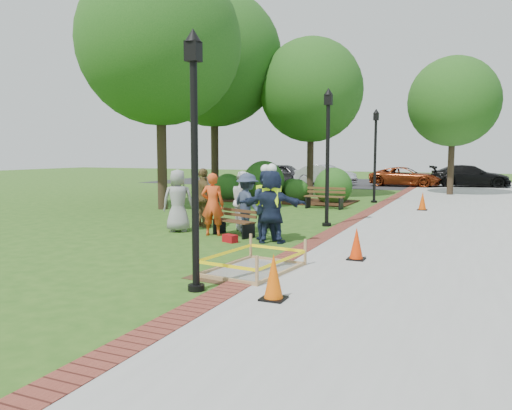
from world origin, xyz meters
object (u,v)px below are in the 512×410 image
at_px(bench_near, 234,228).
at_px(lamp_near, 194,141).
at_px(hivis_worker_b, 270,205).
at_px(hivis_worker_c, 265,203).
at_px(hivis_worker_a, 272,204).
at_px(wet_concrete_pad, 253,260).
at_px(cone_front, 274,278).

xyz_separation_m(bench_near, lamp_near, (1.85, -5.17, 2.25)).
relative_size(hivis_worker_b, hivis_worker_c, 0.93).
height_order(bench_near, lamp_near, lamp_near).
bearing_deg(hivis_worker_a, bench_near, 157.19).
height_order(wet_concrete_pad, hivis_worker_a, hivis_worker_a).
bearing_deg(lamp_near, hivis_worker_c, 99.32).
distance_m(cone_front, hivis_worker_b, 5.41).
height_order(wet_concrete_pad, lamp_near, lamp_near).
relative_size(cone_front, hivis_worker_c, 0.37).
relative_size(lamp_near, hivis_worker_c, 2.14).
distance_m(wet_concrete_pad, hivis_worker_c, 3.62).
xyz_separation_m(lamp_near, hivis_worker_c, (-0.81, 4.95, -1.50)).
bearing_deg(hivis_worker_a, lamp_near, -83.94).
distance_m(bench_near, lamp_near, 5.93).
xyz_separation_m(cone_front, hivis_worker_a, (-1.89, 4.61, 0.64)).
bearing_deg(wet_concrete_pad, hivis_worker_b, 106.89).
bearing_deg(hivis_worker_c, wet_concrete_pad, -71.08).
height_order(cone_front, hivis_worker_a, hivis_worker_a).
bearing_deg(wet_concrete_pad, cone_front, -56.78).
xyz_separation_m(hivis_worker_a, hivis_worker_b, (-0.19, 0.35, -0.07)).
bearing_deg(bench_near, lamp_near, -70.33).
relative_size(wet_concrete_pad, lamp_near, 0.59).
relative_size(hivis_worker_a, hivis_worker_c, 1.02).
xyz_separation_m(cone_front, hivis_worker_c, (-2.21, 4.97, 0.62)).
distance_m(bench_near, cone_front, 6.12).
distance_m(lamp_near, hivis_worker_b, 5.23).
bearing_deg(hivis_worker_b, wet_concrete_pad, -73.11).
relative_size(bench_near, cone_front, 1.91).
relative_size(bench_near, hivis_worker_c, 0.71).
distance_m(wet_concrete_pad, bench_near, 4.18).
bearing_deg(cone_front, wet_concrete_pad, 123.22).
bearing_deg(lamp_near, bench_near, 109.67).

